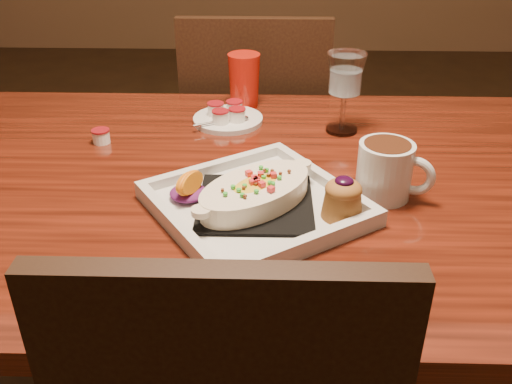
{
  "coord_description": "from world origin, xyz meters",
  "views": [
    {
      "loc": [
        0.05,
        -0.94,
        1.26
      ],
      "look_at": [
        0.02,
        -0.09,
        0.77
      ],
      "focal_mm": 40.0,
      "sensor_mm": 36.0,
      "label": 1
    }
  ],
  "objects_px": {
    "table": "(246,222)",
    "chair_far": "(256,150)",
    "saucer": "(227,117)",
    "red_tumbler": "(244,81)",
    "plate": "(262,199)",
    "goblet": "(345,78)",
    "coffee_mug": "(387,168)"
  },
  "relations": [
    {
      "from": "coffee_mug",
      "to": "saucer",
      "type": "height_order",
      "value": "coffee_mug"
    },
    {
      "from": "table",
      "to": "red_tumbler",
      "type": "bearing_deg",
      "value": 93.1
    },
    {
      "from": "table",
      "to": "plate",
      "type": "bearing_deg",
      "value": -74.25
    },
    {
      "from": "chair_far",
      "to": "saucer",
      "type": "distance_m",
      "value": 0.45
    },
    {
      "from": "table",
      "to": "red_tumbler",
      "type": "height_order",
      "value": "red_tumbler"
    },
    {
      "from": "coffee_mug",
      "to": "plate",
      "type": "bearing_deg",
      "value": -143.02
    },
    {
      "from": "table",
      "to": "goblet",
      "type": "bearing_deg",
      "value": 48.26
    },
    {
      "from": "chair_far",
      "to": "plate",
      "type": "distance_m",
      "value": 0.8
    },
    {
      "from": "table",
      "to": "plate",
      "type": "xyz_separation_m",
      "value": [
        0.03,
        -0.12,
        0.12
      ]
    },
    {
      "from": "saucer",
      "to": "plate",
      "type": "bearing_deg",
      "value": -77.15
    },
    {
      "from": "goblet",
      "to": "red_tumbler",
      "type": "xyz_separation_m",
      "value": [
        -0.22,
        0.14,
        -0.06
      ]
    },
    {
      "from": "chair_far",
      "to": "coffee_mug",
      "type": "relative_size",
      "value": 7.05
    },
    {
      "from": "plate",
      "to": "saucer",
      "type": "xyz_separation_m",
      "value": [
        -0.09,
        0.38,
        -0.01
      ]
    },
    {
      "from": "red_tumbler",
      "to": "plate",
      "type": "bearing_deg",
      "value": -83.76
    },
    {
      "from": "plate",
      "to": "goblet",
      "type": "distance_m",
      "value": 0.39
    },
    {
      "from": "chair_far",
      "to": "table",
      "type": "bearing_deg",
      "value": 90.0
    },
    {
      "from": "coffee_mug",
      "to": "saucer",
      "type": "distance_m",
      "value": 0.45
    },
    {
      "from": "coffee_mug",
      "to": "red_tumbler",
      "type": "distance_m",
      "value": 0.51
    },
    {
      "from": "table",
      "to": "saucer",
      "type": "bearing_deg",
      "value": 101.54
    },
    {
      "from": "plate",
      "to": "coffee_mug",
      "type": "xyz_separation_m",
      "value": [
        0.21,
        0.06,
        0.03
      ]
    },
    {
      "from": "table",
      "to": "chair_far",
      "type": "height_order",
      "value": "chair_far"
    },
    {
      "from": "red_tumbler",
      "to": "table",
      "type": "bearing_deg",
      "value": -86.9
    },
    {
      "from": "plate",
      "to": "saucer",
      "type": "bearing_deg",
      "value": 68.91
    },
    {
      "from": "chair_far",
      "to": "goblet",
      "type": "height_order",
      "value": "chair_far"
    },
    {
      "from": "plate",
      "to": "red_tumbler",
      "type": "height_order",
      "value": "red_tumbler"
    },
    {
      "from": "red_tumbler",
      "to": "coffee_mug",
      "type": "bearing_deg",
      "value": -57.96
    },
    {
      "from": "chair_far",
      "to": "coffee_mug",
      "type": "bearing_deg",
      "value": 109.83
    },
    {
      "from": "coffee_mug",
      "to": "table",
      "type": "bearing_deg",
      "value": -171.88
    },
    {
      "from": "table",
      "to": "chair_far",
      "type": "xyz_separation_m",
      "value": [
        -0.0,
        0.63,
        -0.15
      ]
    },
    {
      "from": "plate",
      "to": "goblet",
      "type": "height_order",
      "value": "goblet"
    },
    {
      "from": "coffee_mug",
      "to": "saucer",
      "type": "relative_size",
      "value": 0.83
    },
    {
      "from": "table",
      "to": "chair_far",
      "type": "bearing_deg",
      "value": 90.0
    }
  ]
}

